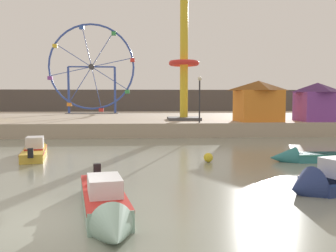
% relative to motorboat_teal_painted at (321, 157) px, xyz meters
% --- Properties ---
extents(ground_plane, '(240.00, 240.00, 0.00)m').
position_rel_motorboat_teal_painted_xyz_m(ground_plane, '(-10.80, -7.95, -0.22)').
color(ground_plane, gray).
extents(quay_promenade, '(110.00, 25.56, 1.10)m').
position_rel_motorboat_teal_painted_xyz_m(quay_promenade, '(-10.80, 23.62, 0.33)').
color(quay_promenade, tan).
rests_on(quay_promenade, ground_plane).
extents(distant_town_skyline, '(140.00, 3.00, 4.40)m').
position_rel_motorboat_teal_painted_xyz_m(distant_town_skyline, '(-10.80, 45.24, 1.98)').
color(distant_town_skyline, '#564C47').
rests_on(distant_town_skyline, ground_plane).
extents(motorboat_teal_painted, '(5.95, 1.17, 1.03)m').
position_rel_motorboat_teal_painted_xyz_m(motorboat_teal_painted, '(0.00, 0.00, 0.00)').
color(motorboat_teal_painted, teal).
rests_on(motorboat_teal_painted, ground_plane).
extents(motorboat_mustard_yellow, '(2.04, 5.34, 1.29)m').
position_rel_motorboat_teal_painted_xyz_m(motorboat_mustard_yellow, '(-14.16, 2.91, 0.09)').
color(motorboat_mustard_yellow, gold).
rests_on(motorboat_mustard_yellow, ground_plane).
extents(motorboat_navy_blue, '(4.19, 2.54, 1.49)m').
position_rel_motorboat_teal_painted_xyz_m(motorboat_navy_blue, '(-2.32, -5.47, 0.09)').
color(motorboat_navy_blue, navy).
rests_on(motorboat_navy_blue, ground_plane).
extents(motorboat_seafoam, '(2.03, 5.57, 1.22)m').
position_rel_motorboat_teal_painted_xyz_m(motorboat_seafoam, '(-9.42, -7.58, 0.12)').
color(motorboat_seafoam, '#93BCAD').
rests_on(motorboat_seafoam, ground_plane).
extents(ferris_wheel_blue_frame, '(10.67, 1.20, 11.08)m').
position_rel_motorboat_teal_painted_xyz_m(ferris_wheel_blue_frame, '(-14.84, 29.62, 6.45)').
color(ferris_wheel_blue_frame, '#334CA8').
rests_on(ferris_wheel_blue_frame, quay_promenade).
extents(drop_tower_yellow_tower, '(2.80, 2.80, 16.34)m').
position_rel_motorboat_teal_painted_xyz_m(drop_tower_yellow_tower, '(-4.92, 15.33, 7.38)').
color(drop_tower_yellow_tower, gold).
rests_on(drop_tower_yellow_tower, quay_promenade).
extents(carnival_booth_purple_stall, '(3.43, 3.48, 3.20)m').
position_rel_motorboat_teal_painted_xyz_m(carnival_booth_purple_stall, '(6.07, 13.14, 2.55)').
color(carnival_booth_purple_stall, purple).
rests_on(carnival_booth_purple_stall, quay_promenade).
extents(carnival_booth_orange_canopy, '(4.04, 3.31, 3.34)m').
position_rel_motorboat_teal_painted_xyz_m(carnival_booth_orange_canopy, '(1.00, 12.99, 2.62)').
color(carnival_booth_orange_canopy, orange).
rests_on(carnival_booth_orange_canopy, quay_promenade).
extents(promenade_lamp_near, '(0.32, 0.32, 3.57)m').
position_rel_motorboat_teal_painted_xyz_m(promenade_lamp_near, '(-4.09, 11.67, 3.25)').
color(promenade_lamp_near, '#2D2D33').
rests_on(promenade_lamp_near, quay_promenade).
extents(mooring_buoy_orange, '(0.44, 0.44, 0.44)m').
position_rel_motorboat_teal_painted_xyz_m(mooring_buoy_orange, '(-5.41, 0.19, -0.00)').
color(mooring_buoy_orange, yellow).
rests_on(mooring_buoy_orange, ground_plane).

